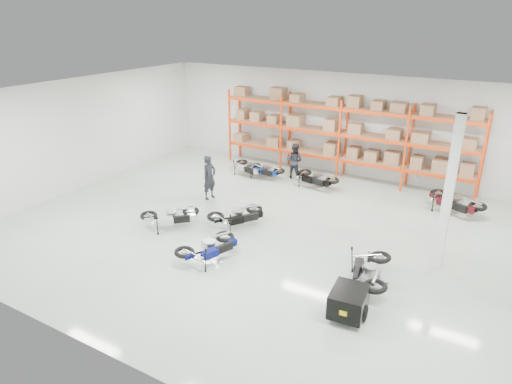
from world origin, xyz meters
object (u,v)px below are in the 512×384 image
Objects in this scene: moto_black_far_left at (238,213)px; moto_back_a at (264,168)px; moto_back_c at (315,176)px; moto_back_d at (454,199)px; person_left at (209,178)px; person_back at (294,161)px; moto_touring_right at (369,267)px; moto_back_b at (248,165)px; moto_silver_left at (170,213)px; trailer at (349,302)px; moto_blue_centre at (209,244)px.

moto_black_far_left is 5.08m from moto_back_a.
moto_back_c is at bearing -83.76° from moto_back_a.
moto_back_a is 0.84× the size of moto_back_d.
person_left is 1.10× the size of person_back.
moto_black_far_left reaches higher than moto_back_a.
moto_touring_right is at bearing -101.98° from person_left.
person_back reaches higher than moto_back_c.
person_back reaches higher than moto_back_d.
moto_back_c is 5.44m from moto_back_d.
moto_back_a is 0.96× the size of moto_back_b.
moto_back_c reaches higher than moto_silver_left.
moto_back_a is at bearing 125.38° from trailer.
person_back is (-6.73, 0.52, 0.23)m from moto_back_d.
trailer is (6.93, -1.67, -0.10)m from moto_silver_left.
moto_silver_left is at bearing 161.07° from trailer.
person_back is at bearing -64.22° from moto_blue_centre.
moto_blue_centre is 0.95× the size of moto_touring_right.
moto_back_b is (-7.41, 7.61, 0.07)m from trailer.
moto_touring_right is at bearing -160.56° from moto_black_far_left.
moto_silver_left is 0.98× the size of trailer.
moto_back_a is 0.89× the size of person_left.
moto_blue_centre is 1.13× the size of moto_back_a.
person_back reaches higher than trailer.
moto_silver_left is 2.87m from person_left.
trailer is at bearing -111.95° from person_left.
trailer is (4.48, -0.52, -0.11)m from moto_blue_centre.
moto_back_a is 3.28m from person_left.
person_back is (-1.00, 7.82, 0.26)m from moto_blue_centre.
moto_touring_right is 6.36m from moto_back_d.
person_back reaches higher than moto_back_b.
moto_silver_left is 10.24m from moto_back_d.
moto_blue_centre is 2.39m from moto_black_far_left.
moto_black_far_left is (1.96, 1.20, 0.01)m from moto_silver_left.
moto_black_far_left is 5.13m from moto_touring_right.
moto_blue_centre is 9.28m from moto_back_d.
person_back is at bearing -51.72° from moto_back_b.
trailer is (-0.00, -1.60, -0.14)m from moto_touring_right.
moto_back_d is at bearing -59.08° from person_left.
moto_back_b is 0.93× the size of person_left.
moto_blue_centre is 4.51m from trailer.
moto_back_c is (-4.19, 6.10, -0.04)m from moto_touring_right.
moto_back_b is at bearing 100.76° from moto_back_a.
moto_back_d is at bearing -98.00° from moto_silver_left.
moto_silver_left is at bearing 150.14° from moto_back_d.
moto_back_d reaches higher than moto_back_a.
trailer is at bearing -176.20° from moto_black_far_left.
moto_back_a is (0.31, 6.01, -0.05)m from moto_silver_left.
moto_back_b is 2.09m from person_back.
moto_black_far_left is (-0.49, 2.34, -0.00)m from moto_blue_centre.
moto_black_far_left is 5.33m from moto_back_b.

